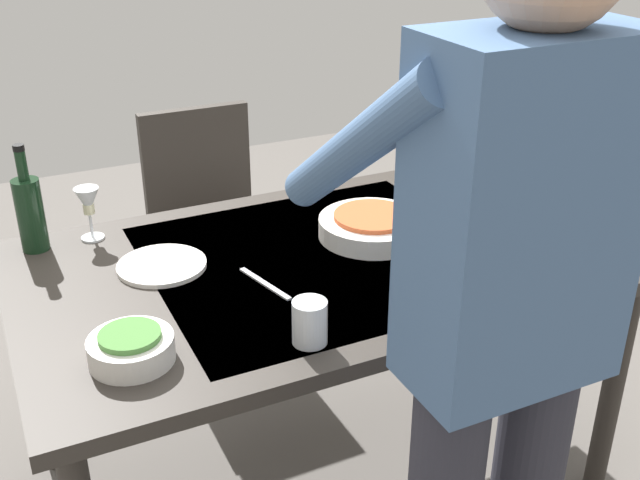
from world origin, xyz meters
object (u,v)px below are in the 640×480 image
(side_bowl_salad, at_px, (131,347))
(serving_bowl_pasta, at_px, (372,225))
(chair_near, at_px, (208,219))
(dining_table, at_px, (320,281))
(dinner_plate_near, at_px, (162,265))
(water_cup_near_left, at_px, (515,211))
(wine_glass_left, at_px, (472,148))
(person_server, at_px, (500,326))
(wine_glass_right, at_px, (88,204))
(water_cup_near_right, at_px, (310,322))
(wine_bottle, at_px, (30,212))

(side_bowl_salad, bearing_deg, serving_bowl_pasta, -157.44)
(chair_near, distance_m, side_bowl_salad, 1.25)
(dining_table, distance_m, dinner_plate_near, 0.42)
(water_cup_near_left, height_order, side_bowl_salad, water_cup_near_left)
(side_bowl_salad, bearing_deg, water_cup_near_left, -170.61)
(wine_glass_left, xyz_separation_m, serving_bowl_pasta, (0.51, 0.25, -0.07))
(person_server, relative_size, wine_glass_right, 11.19)
(person_server, xyz_separation_m, wine_glass_left, (-0.70, -1.03, -0.10))
(chair_near, bearing_deg, serving_bowl_pasta, 106.14)
(serving_bowl_pasta, bearing_deg, dining_table, 15.49)
(wine_glass_left, height_order, water_cup_near_right, wine_glass_left)
(wine_bottle, relative_size, water_cup_near_right, 2.93)
(dining_table, xyz_separation_m, wine_glass_left, (-0.70, -0.30, 0.18))
(chair_near, height_order, wine_glass_left, chair_near)
(wine_glass_left, bearing_deg, person_server, 56.08)
(wine_glass_right, height_order, dinner_plate_near, wine_glass_right)
(dining_table, bearing_deg, wine_glass_right, -35.57)
(wine_glass_right, relative_size, dinner_plate_near, 0.66)
(wine_glass_left, relative_size, water_cup_near_left, 1.47)
(dining_table, xyz_separation_m, wine_bottle, (0.67, -0.37, 0.18))
(dining_table, bearing_deg, chair_near, -86.92)
(water_cup_near_left, distance_m, dinner_plate_near, 0.99)
(wine_bottle, bearing_deg, side_bowl_salad, 100.18)
(serving_bowl_pasta, xyz_separation_m, side_bowl_salad, (0.74, 0.31, 0.00))
(wine_glass_right, xyz_separation_m, side_bowl_salad, (0.04, 0.63, -0.07))
(person_server, bearing_deg, side_bowl_salad, -40.45)
(serving_bowl_pasta, distance_m, dinner_plate_near, 0.58)
(water_cup_near_right, bearing_deg, wine_glass_left, -143.58)
(dining_table, distance_m, water_cup_near_right, 0.42)
(chair_near, relative_size, water_cup_near_right, 9.01)
(water_cup_near_left, relative_size, water_cup_near_right, 1.02)
(dining_table, height_order, wine_glass_right, wine_glass_right)
(chair_near, height_order, side_bowl_salad, chair_near)
(dining_table, distance_m, wine_bottle, 0.79)
(dining_table, height_order, water_cup_near_left, water_cup_near_left)
(dinner_plate_near, bearing_deg, water_cup_near_right, 112.63)
(dining_table, height_order, serving_bowl_pasta, serving_bowl_pasta)
(dining_table, bearing_deg, serving_bowl_pasta, -164.51)
(chair_near, xyz_separation_m, water_cup_near_right, (0.15, 1.21, 0.28))
(person_server, distance_m, wine_bottle, 1.30)
(chair_near, height_order, serving_bowl_pasta, chair_near)
(wine_glass_left, relative_size, water_cup_near_right, 1.50)
(wine_bottle, height_order, serving_bowl_pasta, wine_bottle)
(wine_bottle, bearing_deg, chair_near, -142.53)
(serving_bowl_pasta, bearing_deg, wine_glass_left, -153.87)
(person_server, bearing_deg, dinner_plate_near, -65.33)
(water_cup_near_left, bearing_deg, wine_glass_right, -21.86)
(dining_table, xyz_separation_m, wine_glass_right, (0.52, -0.37, 0.18))
(dining_table, bearing_deg, side_bowl_salad, 24.78)
(water_cup_near_left, bearing_deg, serving_bowl_pasta, -17.00)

